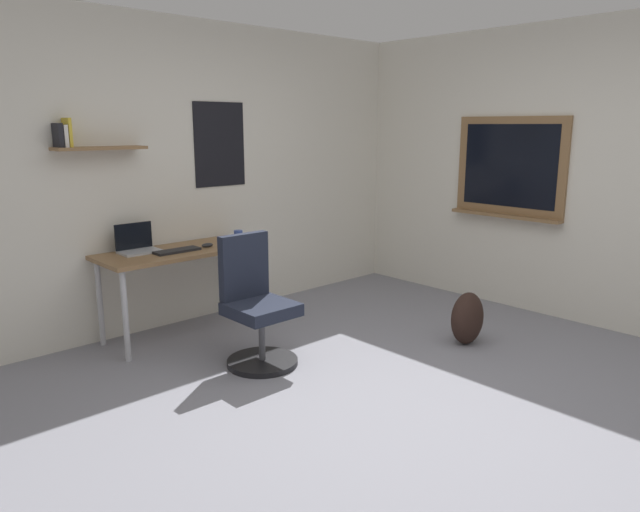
% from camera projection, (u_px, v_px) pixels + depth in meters
% --- Properties ---
extents(ground_plane, '(5.20, 5.20, 0.00)m').
position_uv_depth(ground_plane, '(403.00, 406.00, 3.68)').
color(ground_plane, gray).
rests_on(ground_plane, ground).
extents(wall_back, '(5.00, 0.30, 2.60)m').
position_uv_depth(wall_back, '(189.00, 174.00, 5.15)').
color(wall_back, silver).
rests_on(wall_back, ground).
extents(wall_right, '(0.22, 5.00, 2.60)m').
position_uv_depth(wall_right, '(587.00, 175.00, 5.04)').
color(wall_right, silver).
rests_on(wall_right, ground).
extents(desk, '(1.33, 0.57, 0.73)m').
position_uv_depth(desk, '(181.00, 259.00, 4.81)').
color(desk, olive).
rests_on(desk, ground).
extents(office_chair, '(0.52, 0.52, 0.95)m').
position_uv_depth(office_chair, '(256.00, 309.00, 4.28)').
color(office_chair, black).
rests_on(office_chair, ground).
extents(laptop, '(0.31, 0.21, 0.23)m').
position_uv_depth(laptop, '(137.00, 245.00, 4.68)').
color(laptop, '#ADAFB5').
rests_on(laptop, desk).
extents(keyboard, '(0.37, 0.13, 0.02)m').
position_uv_depth(keyboard, '(177.00, 251.00, 4.69)').
color(keyboard, black).
rests_on(keyboard, desk).
extents(computer_mouse, '(0.10, 0.06, 0.03)m').
position_uv_depth(computer_mouse, '(207.00, 245.00, 4.88)').
color(computer_mouse, '#262628').
rests_on(computer_mouse, desk).
extents(coffee_mug, '(0.08, 0.08, 0.09)m').
position_uv_depth(coffee_mug, '(238.00, 236.00, 5.14)').
color(coffee_mug, '#334CA5').
rests_on(coffee_mug, desk).
extents(backpack, '(0.32, 0.22, 0.42)m').
position_uv_depth(backpack, '(467.00, 318.00, 4.69)').
color(backpack, black).
rests_on(backpack, ground).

